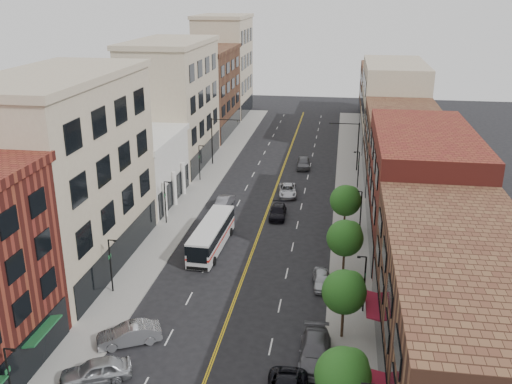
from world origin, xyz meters
The scene contains 35 objects.
ground centered at (0.00, 0.00, 0.00)m, with size 220.00×220.00×0.00m, color black.
sidewalk_left centered at (-10.00, 35.00, 0.07)m, with size 4.00×110.00×0.15m, color gray.
sidewalk_right centered at (10.00, 35.00, 0.07)m, with size 4.00×110.00×0.15m, color gray.
bldg_l_tanoffice centered at (-17.00, 13.00, 9.00)m, with size 10.00×22.00×18.00m, color tan.
bldg_l_white centered at (-17.00, 31.00, 4.00)m, with size 10.00×14.00×8.00m, color silver.
bldg_l_far_a centered at (-17.00, 48.00, 9.00)m, with size 10.00×20.00×18.00m, color tan.
bldg_l_far_b centered at (-17.00, 68.00, 7.50)m, with size 10.00×20.00×15.00m, color brown.
bldg_l_far_c centered at (-17.00, 86.00, 10.00)m, with size 10.00×16.00×20.00m, color tan.
bldg_r_near centered at (17.00, 0.00, 5.00)m, with size 10.00×26.00×10.00m, color brown.
bldg_r_mid centered at (17.00, 24.00, 6.00)m, with size 10.00×22.00×12.00m, color maroon.
bldg_r_far_a centered at (17.00, 45.00, 5.00)m, with size 10.00×20.00×10.00m, color brown.
bldg_r_far_b centered at (17.00, 66.00, 7.00)m, with size 10.00×22.00×14.00m, color tan.
bldg_r_far_c centered at (17.00, 86.00, 5.50)m, with size 10.00×18.00×11.00m, color brown.
tree_r_0 centered at (9.39, -5.93, 4.13)m, with size 3.40×3.40×5.59m.
tree_r_1 centered at (9.39, 4.07, 4.13)m, with size 3.40×3.40×5.59m.
tree_r_2 centered at (9.39, 14.07, 4.13)m, with size 3.40×3.40×5.59m.
tree_r_3 centered at (9.39, 24.07, 4.13)m, with size 3.40×3.40×5.59m.
lamp_l_0 centered at (-10.95, -8.00, 2.97)m, with size 0.81×0.55×5.05m.
lamp_l_1 centered at (-10.95, 8.00, 2.97)m, with size 0.81×0.55×5.05m.
lamp_l_2 centered at (-10.95, 24.00, 2.97)m, with size 0.81×0.55×5.05m.
lamp_l_3 centered at (-10.95, 40.00, 2.97)m, with size 0.81×0.55×5.05m.
lamp_r_1 centered at (10.95, 8.00, 2.97)m, with size 0.81×0.55×5.05m.
lamp_r_2 centered at (10.95, 24.00, 2.97)m, with size 0.81×0.55×5.05m.
lamp_r_3 centered at (10.95, 40.00, 2.97)m, with size 0.81×0.55×5.05m.
signal_mast_left centered at (-10.27, 48.00, 4.65)m, with size 4.49×0.18×7.20m.
signal_mast_right centered at (10.27, 48.00, 4.65)m, with size 4.49×0.18×7.20m.
city_bus centered at (-4.32, 18.35, 1.63)m, with size 2.92×11.02×2.81m.
car_angle_a centered at (-7.40, -3.81, 0.83)m, with size 1.95×4.85×1.65m, color #9FA2A6.
car_angle_b centered at (-6.74, 0.78, 0.80)m, with size 1.69×4.84×1.59m, color #A3A6AB.
car_parked_mid centered at (7.40, 0.80, 0.81)m, with size 2.27×5.58×1.62m, color #515156.
car_parked_far centered at (7.40, 11.99, 0.68)m, with size 1.61×4.01×1.36m, color #A3A6AB.
car_lane_behind centered at (-5.46, 30.64, 0.72)m, with size 1.51×4.34×1.43m, color #535359.
car_lane_a centered at (1.50, 28.01, 0.67)m, with size 1.89×4.65×1.35m, color black.
car_lane_b centered at (1.87, 35.88, 0.70)m, with size 2.32×5.02×1.40m, color #B8B9C0.
car_lane_c centered at (3.03, 48.32, 0.82)m, with size 1.94×4.83×1.64m, color #535358.
Camera 1 is at (8.48, -34.55, 25.57)m, focal length 40.00 mm.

